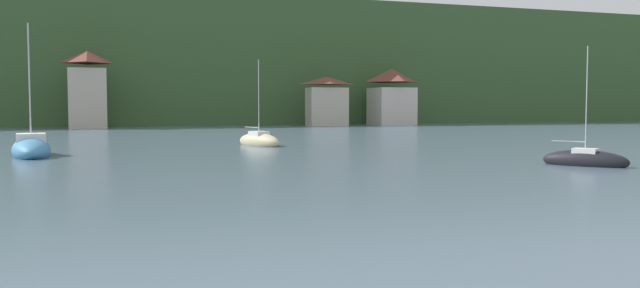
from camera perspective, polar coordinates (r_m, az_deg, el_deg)
name	(u,v)px	position (r m, az deg, el deg)	size (l,w,h in m)	color
wooded_hillside	(23,74)	(123.00, -24.91, 5.64)	(352.00, 47.13, 40.60)	#38562D
shore_building_west	(88,91)	(89.77, -19.95, 4.48)	(4.93, 5.14, 10.20)	#BCB29E
shore_building_westcentral	(327,102)	(93.86, 0.61, 3.75)	(5.99, 3.38, 7.22)	#BCB29E
shore_building_central	(392,98)	(99.19, 6.39, 4.12)	(6.18, 6.27, 8.66)	beige
sailboat_far_1	(31,149)	(41.91, -24.32, -0.41)	(2.94, 7.09, 8.30)	teal
sailboat_mid_3	(585,160)	(34.48, 22.52, -1.35)	(3.31, 4.05, 6.24)	black
sailboat_far_8	(259,141)	(48.19, -5.46, 0.26)	(3.07, 5.13, 6.78)	#CCBC8E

